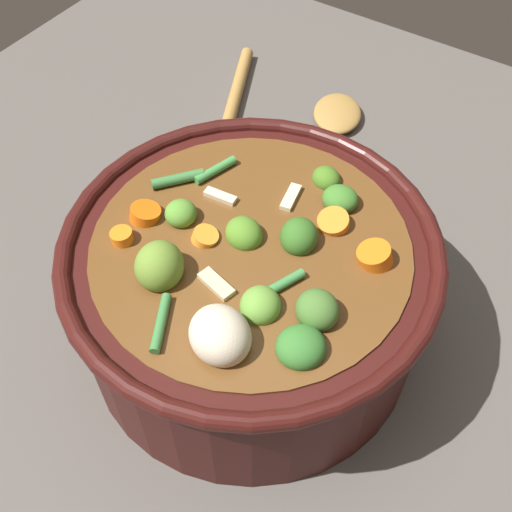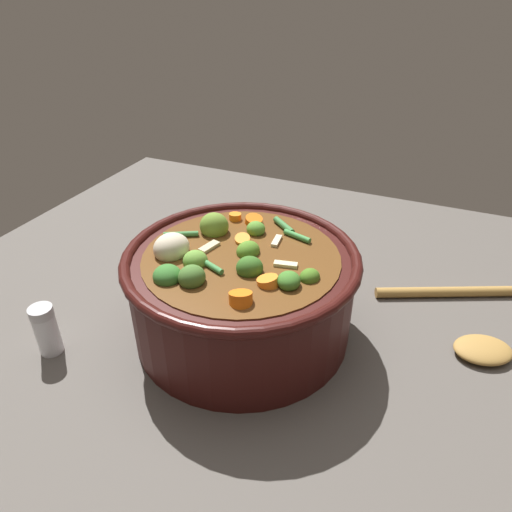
# 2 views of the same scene
# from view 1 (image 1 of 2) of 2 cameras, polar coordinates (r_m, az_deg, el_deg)

# --- Properties ---
(ground_plane) EXTENTS (1.10, 1.10, 0.00)m
(ground_plane) POSITION_cam_1_polar(r_m,az_deg,el_deg) (0.62, -0.40, -6.60)
(ground_plane) COLOR #514C47
(cooking_pot) EXTENTS (0.32, 0.32, 0.16)m
(cooking_pot) POSITION_cam_1_polar(r_m,az_deg,el_deg) (0.56, -0.44, -2.83)
(cooking_pot) COLOR #38110F
(cooking_pot) RESTS_ON ground_plane
(wooden_spoon) EXTENTS (0.22, 0.21, 0.02)m
(wooden_spoon) POSITION_cam_1_polar(r_m,az_deg,el_deg) (0.83, 3.33, 12.96)
(wooden_spoon) COLOR #A2783A
(wooden_spoon) RESTS_ON ground_plane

